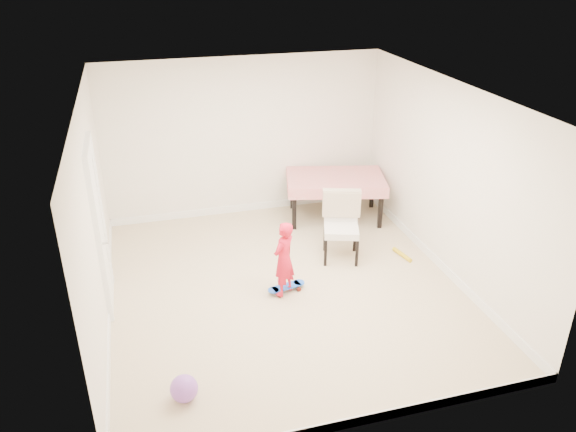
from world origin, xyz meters
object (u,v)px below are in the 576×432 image
object	(u,v)px
dining_chair	(341,228)
balloon	(184,389)
skateboard	(286,288)
child	(284,261)
dining_table	(335,197)

from	to	relation	value
dining_chair	balloon	bearing A→B (deg)	-120.10
skateboard	balloon	distance (m)	2.21
skateboard	child	xyz separation A→B (m)	(-0.05, -0.08, 0.47)
dining_chair	balloon	world-z (taller)	dining_chair
dining_table	skateboard	size ratio (longest dim) A/B	2.97
dining_table	skateboard	bearing A→B (deg)	-111.38
dining_chair	skateboard	size ratio (longest dim) A/B	1.88
dining_table	child	world-z (taller)	child
dining_chair	balloon	size ratio (longest dim) A/B	3.54
dining_table	dining_chair	distance (m)	1.36
dining_chair	skateboard	bearing A→B (deg)	-129.57
skateboard	balloon	size ratio (longest dim) A/B	1.88
skateboard	child	size ratio (longest dim) A/B	0.52
dining_chair	child	distance (m)	1.25
balloon	dining_table	bearing A→B (deg)	51.08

